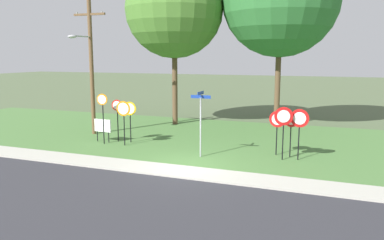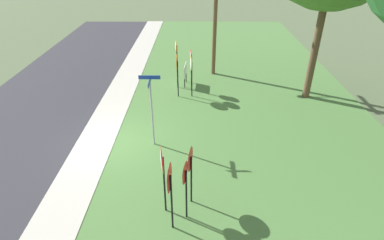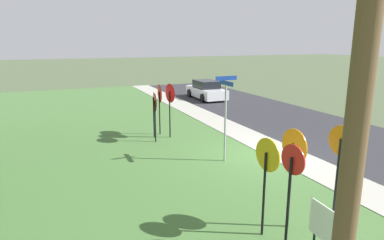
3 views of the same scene
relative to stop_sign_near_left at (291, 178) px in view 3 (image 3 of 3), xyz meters
The scene contains 16 objects.
ground_plane 6.39m from the stop_sign_near_left, 30.76° to the right, with size 160.00×160.00×0.00m, color #4C5B3D.
road_asphalt 9.70m from the stop_sign_near_left, 56.33° to the right, with size 44.00×6.40×0.01m, color #2D2D33.
sidewalk_strip 6.82m from the stop_sign_near_left, 36.73° to the right, with size 44.00×1.60×0.06m, color #ADAA9E.
grass_median 6.24m from the stop_sign_near_left, 28.25° to the left, with size 44.00×12.00×0.04m, color #477038.
stop_sign_near_left is the anchor object (origin of this frame).
stop_sign_near_right 0.77m from the stop_sign_near_left, ahead, with size 0.74×0.12×2.24m.
stop_sign_far_left 1.09m from the stop_sign_near_left, 40.95° to the right, with size 0.79×0.10×2.36m.
stop_sign_far_center 0.93m from the stop_sign_near_left, 116.07° to the right, with size 0.60×0.12×2.71m.
yield_sign_near_left 9.04m from the stop_sign_near_left, ahead, with size 0.83×0.18×2.43m.
yield_sign_near_right 9.69m from the stop_sign_near_left, ahead, with size 0.83×0.12×2.33m.
yield_sign_far_left 8.61m from the stop_sign_near_left, ahead, with size 0.77×0.16×2.12m.
yield_sign_far_right 9.27m from the stop_sign_near_left, ahead, with size 0.67×0.16×2.09m.
street_name_post 5.55m from the stop_sign_near_left, 15.21° to the right, with size 0.96×0.82×3.07m.
utility_pole 3.88m from the stop_sign_near_left, 153.97° to the left, with size 2.10×2.05×8.00m.
notice_board 1.15m from the stop_sign_near_left, 155.30° to the right, with size 1.10×0.12×1.25m.
parked_sedan_distant 19.30m from the stop_sign_near_left, 20.42° to the right, with size 4.18×1.96×1.39m.
Camera 3 is at (-10.18, 7.31, 4.27)m, focal length 31.60 mm.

